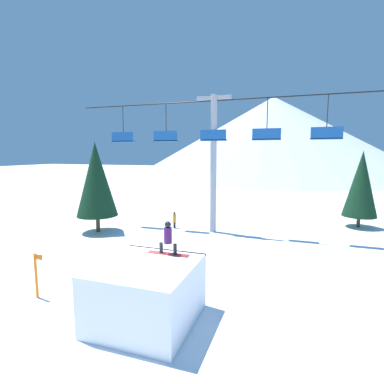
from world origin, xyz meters
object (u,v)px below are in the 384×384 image
(distant_skier, at_px, (174,219))
(trail_marker, at_px, (36,274))
(pine_tree_near, at_px, (96,179))
(snowboarder, at_px, (168,238))
(snow_ramp, at_px, (147,293))

(distant_skier, bearing_deg, trail_marker, -94.57)
(pine_tree_near, bearing_deg, distant_skier, 29.36)
(snowboarder, xyz_separation_m, distant_skier, (-4.13, 10.67, -1.89))
(pine_tree_near, relative_size, trail_marker, 3.57)
(snow_ramp, distance_m, pine_tree_near, 12.83)
(snowboarder, distance_m, pine_tree_near, 12.02)
(trail_marker, xyz_separation_m, distant_skier, (0.94, 11.71, -0.28))
(snow_ramp, xyz_separation_m, pine_tree_near, (-8.61, 9.11, 2.76))
(pine_tree_near, relative_size, distant_skier, 5.15)
(snowboarder, xyz_separation_m, trail_marker, (-5.07, -1.04, -1.61))
(snow_ramp, xyz_separation_m, distant_skier, (-3.84, 11.79, -0.32))
(trail_marker, bearing_deg, pine_tree_near, 113.01)
(pine_tree_near, bearing_deg, snow_ramp, -46.63)
(trail_marker, height_order, distant_skier, trail_marker)
(snowboarder, bearing_deg, pine_tree_near, 138.11)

